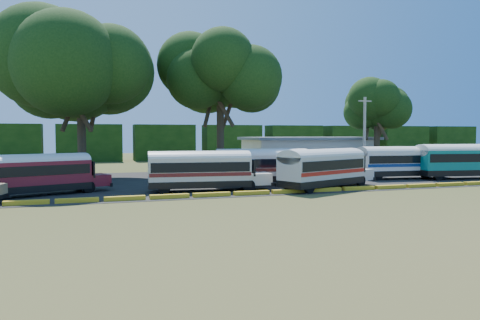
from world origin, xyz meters
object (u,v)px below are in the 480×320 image
object	(u,v)px
bus_red	(38,172)
bus_cream_west	(202,168)
bus_teal	(462,159)
tree_west	(80,70)
bus_white_red	(324,166)

from	to	relation	value
bus_red	bus_cream_west	world-z (taller)	bus_cream_west
bus_teal	tree_west	xyz separation A→B (m)	(-35.59, 10.54, 8.51)
bus_white_red	bus_teal	size ratio (longest dim) A/B	0.94
bus_teal	tree_west	distance (m)	38.08
bus_white_red	bus_red	bearing A→B (deg)	148.62
bus_red	bus_white_red	distance (m)	21.69
bus_red	tree_west	size ratio (longest dim) A/B	0.62
bus_cream_west	bus_teal	bearing A→B (deg)	9.62
bus_red	bus_teal	bearing A→B (deg)	-21.28
bus_red	bus_teal	distance (m)	38.60
bus_white_red	tree_west	xyz separation A→B (m)	(-18.44, 13.82, 8.65)
bus_teal	bus_red	bearing A→B (deg)	-171.92
bus_cream_west	bus_white_red	bearing A→B (deg)	-4.10
bus_white_red	bus_teal	world-z (taller)	bus_teal
bus_cream_west	bus_teal	distance (m)	26.83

